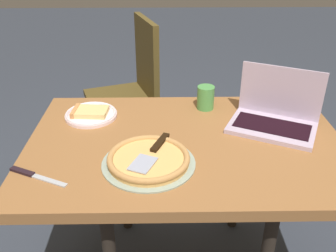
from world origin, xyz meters
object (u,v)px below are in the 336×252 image
laptop (275,115)px  chair_near (132,86)px  dining_table (186,155)px  pizza_tray (149,159)px  drink_cup (206,97)px  pizza_plate (91,114)px  table_knife (32,175)px

laptop → chair_near: bearing=127.0°
dining_table → laptop: laptop is taller
pizza_tray → drink_cup: drink_cup is taller
dining_table → pizza_plate: bearing=152.8°
pizza_plate → table_knife: (-0.12, -0.42, -0.01)m
pizza_plate → chair_near: bearing=81.5°
drink_cup → pizza_plate: bearing=-171.6°
dining_table → laptop: size_ratio=3.05×
dining_table → drink_cup: 0.32m
table_knife → chair_near: chair_near is taller
laptop → table_knife: laptop is taller
chair_near → pizza_tray: bearing=-82.7°
laptop → pizza_tray: bearing=-152.3°
pizza_tray → pizza_plate: bearing=125.9°
table_knife → pizza_plate: bearing=73.6°
pizza_tray → chair_near: 1.16m
pizza_plate → pizza_tray: size_ratio=0.68×
dining_table → chair_near: 1.02m
drink_cup → laptop: bearing=-32.4°
dining_table → pizza_plate: pizza_plate is taller
chair_near → laptop: bearing=-53.0°
laptop → drink_cup: (-0.26, 0.17, 0.00)m
dining_table → pizza_plate: (-0.40, 0.21, 0.08)m
pizza_tray → drink_cup: size_ratio=3.12×
pizza_tray → table_knife: (-0.38, -0.06, -0.01)m
table_knife → laptop: bearing=20.2°
table_knife → chair_near: (0.24, 1.19, -0.19)m
dining_table → chair_near: size_ratio=1.29×
chair_near → drink_cup: bearing=-61.0°
dining_table → pizza_plate: 0.46m
chair_near → table_knife: bearing=-101.4°
pizza_plate → chair_near: (0.12, 0.77, -0.20)m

